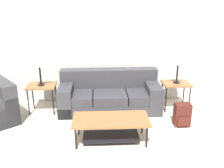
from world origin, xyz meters
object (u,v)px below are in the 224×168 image
Objects in this scene: side_table_right at (176,86)px; side_table_left at (42,88)px; coffee_table at (111,124)px; table_lamp_right at (179,59)px; table_lamp_left at (39,60)px; backpack at (182,115)px; couch at (110,96)px.

side_table_left is at bearing 180.00° from side_table_right.
coffee_table is 1.94× the size of table_lamp_right.
coffee_table is 1.94× the size of table_lamp_left.
side_table_left is 0.91× the size of table_lamp_left.
backpack is (-0.08, -0.75, -0.90)m from table_lamp_right.
couch is 3.58× the size of side_table_left.
table_lamp_left is 1.48× the size of backpack.
backpack is at bearing -31.32° from couch.
backpack is (2.74, -0.75, -0.31)m from side_table_left.
couch is 1.69× the size of coffee_table.
couch reaches higher than coffee_table.
table_lamp_left is at bearing -177.49° from couch.
couch reaches higher than backpack.
table_lamp_right is (1.41, -0.06, 0.82)m from couch.
table_lamp_left is at bearing 180.00° from table_lamp_right.
side_table_right is at bearing 40.16° from coffee_table.
couch is 1.63m from table_lamp_right.
side_table_right is (2.82, 0.00, 0.00)m from side_table_left.
side_table_right is 0.91× the size of table_lamp_right.
table_lamp_right is (1.44, 1.21, 0.81)m from coffee_table.
table_lamp_left reaches higher than side_table_right.
side_table_right is (1.44, 1.21, 0.22)m from coffee_table.
side_table_right reaches higher than backpack.
side_table_right is at bearing 0.00° from table_lamp_left.
table_lamp_left reaches higher than coffee_table.
backpack is at bearing -95.93° from table_lamp_right.
side_table_left is 2.86m from backpack.
side_table_left and side_table_right have the same top height.
table_lamp_left reaches higher than backpack.
backpack is at bearing -15.28° from side_table_left.
coffee_table is at bearing -41.32° from side_table_left.
table_lamp_right is at bearing 84.07° from backpack.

